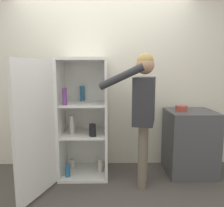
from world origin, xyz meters
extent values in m
plane|color=#4C4742|center=(0.00, 0.00, 0.00)|extent=(12.00, 12.00, 0.00)
cube|color=silver|center=(0.00, 0.98, 1.27)|extent=(7.00, 0.06, 2.55)
cube|color=white|center=(-0.26, 0.63, 0.02)|extent=(0.65, 0.59, 0.04)
cube|color=white|center=(-0.26, 0.63, 1.58)|extent=(0.65, 0.59, 0.04)
cube|color=white|center=(-0.26, 0.91, 0.80)|extent=(0.65, 0.03, 1.52)
cube|color=white|center=(-0.57, 0.63, 0.80)|extent=(0.03, 0.59, 1.52)
cube|color=white|center=(0.04, 0.63, 0.80)|extent=(0.04, 0.59, 1.52)
cube|color=white|center=(-0.26, 0.63, 0.57)|extent=(0.58, 0.52, 0.02)
cube|color=white|center=(-0.26, 0.63, 0.99)|extent=(0.58, 0.52, 0.02)
cube|color=white|center=(-0.73, 0.04, 0.80)|extent=(0.28, 0.62, 1.52)
cylinder|color=teal|center=(-0.30, 0.85, 1.11)|extent=(0.07, 0.07, 0.22)
cylinder|color=#9E4C19|center=(-0.16, 0.58, 0.66)|extent=(0.05, 0.05, 0.14)
cylinder|color=beige|center=(-0.42, 0.60, 0.71)|extent=(0.07, 0.07, 0.26)
cylinder|color=beige|center=(-0.05, 0.60, 0.12)|extent=(0.07, 0.07, 0.16)
cylinder|color=black|center=(-0.14, 0.48, 0.67)|extent=(0.09, 0.09, 0.16)
cylinder|color=#723884|center=(-0.48, 0.46, 1.11)|extent=(0.06, 0.06, 0.22)
cylinder|color=teal|center=(-0.47, 0.46, 0.12)|extent=(0.07, 0.07, 0.16)
cylinder|color=beige|center=(-0.45, 0.70, 0.10)|extent=(0.06, 0.06, 0.14)
cylinder|color=#726656|center=(0.48, 0.23, 0.40)|extent=(0.11, 0.11, 0.79)
cylinder|color=#726656|center=(0.52, 0.40, 0.40)|extent=(0.11, 0.11, 0.79)
cube|color=#2D2D33|center=(0.50, 0.31, 1.08)|extent=(0.34, 0.47, 0.56)
sphere|color=tan|center=(0.50, 0.31, 1.50)|extent=(0.22, 0.22, 0.22)
sphere|color=#AD894C|center=(0.50, 0.31, 1.54)|extent=(0.20, 0.20, 0.20)
cylinder|color=#2D2D33|center=(0.21, 0.14, 1.36)|extent=(0.52, 0.21, 0.30)
cylinder|color=#2D2D33|center=(0.56, 0.54, 1.05)|extent=(0.08, 0.08, 0.53)
cube|color=#4C4C51|center=(1.21, 0.63, 0.44)|extent=(0.63, 0.59, 0.89)
cylinder|color=#B24738|center=(1.06, 0.63, 0.92)|extent=(0.16, 0.16, 0.07)
camera|label=1|loc=(0.06, -2.28, 1.44)|focal=35.00mm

